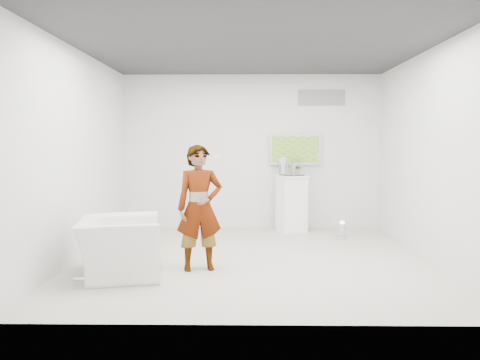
{
  "coord_description": "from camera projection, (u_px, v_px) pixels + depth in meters",
  "views": [
    {
      "loc": [
        -0.1,
        -6.67,
        1.65
      ],
      "look_at": [
        -0.2,
        0.6,
        1.1
      ],
      "focal_mm": 35.0,
      "sensor_mm": 36.0,
      "label": 1
    }
  ],
  "objects": [
    {
      "name": "tv",
      "position": [
        295.0,
        149.0,
        9.08
      ],
      "size": [
        1.0,
        0.08,
        0.6
      ],
      "primitive_type": "cube",
      "color": "#BCBCC1",
      "rests_on": "room"
    },
    {
      "name": "floor_uplight",
      "position": [
        342.0,
        230.0,
        8.15
      ],
      "size": [
        0.24,
        0.24,
        0.3
      ],
      "primitive_type": "cylinder",
      "rotation": [
        0.0,
        0.0,
        -0.29
      ],
      "color": "silver",
      "rests_on": "room"
    },
    {
      "name": "wii_remote",
      "position": [
        216.0,
        157.0,
        6.27
      ],
      "size": [
        0.04,
        0.14,
        0.04
      ],
      "primitive_type": "cube",
      "rotation": [
        0.0,
        0.0,
        -0.02
      ],
      "color": "white",
      "rests_on": "person"
    },
    {
      "name": "person",
      "position": [
        200.0,
        208.0,
        6.12
      ],
      "size": [
        0.68,
        0.53,
        1.65
      ],
      "primitive_type": "imported",
      "rotation": [
        0.0,
        0.0,
        0.24
      ],
      "color": "white",
      "rests_on": "room"
    },
    {
      "name": "armchair",
      "position": [
        120.0,
        247.0,
        5.88
      ],
      "size": [
        1.19,
        1.3,
        0.73
      ],
      "primitive_type": "imported",
      "rotation": [
        0.0,
        0.0,
        1.78
      ],
      "color": "white",
      "rests_on": "room"
    },
    {
      "name": "console",
      "position": [
        292.0,
        170.0,
        8.79
      ],
      "size": [
        0.08,
        0.17,
        0.22
      ],
      "primitive_type": "cube",
      "rotation": [
        0.0,
        0.0,
        0.21
      ],
      "color": "white",
      "rests_on": "pedestal"
    },
    {
      "name": "pedestal",
      "position": [
        291.0,
        203.0,
        8.84
      ],
      "size": [
        0.65,
        0.65,
        1.07
      ],
      "primitive_type": "cube",
      "rotation": [
        0.0,
        0.0,
        0.31
      ],
      "color": "white",
      "rests_on": "room"
    },
    {
      "name": "room",
      "position": [
        253.0,
        155.0,
        6.66
      ],
      "size": [
        5.01,
        5.01,
        3.0
      ],
      "color": "beige",
      "rests_on": "ground"
    },
    {
      "name": "vitrine",
      "position": [
        292.0,
        166.0,
        8.78
      ],
      "size": [
        0.46,
        0.46,
        0.35
      ],
      "primitive_type": "cube",
      "rotation": [
        0.0,
        0.0,
        0.42
      ],
      "color": "white",
      "rests_on": "pedestal"
    },
    {
      "name": "logo_decal",
      "position": [
        321.0,
        98.0,
        9.04
      ],
      "size": [
        0.9,
        0.02,
        0.3
      ],
      "primitive_type": "cube",
      "color": "gray",
      "rests_on": "room"
    }
  ]
}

